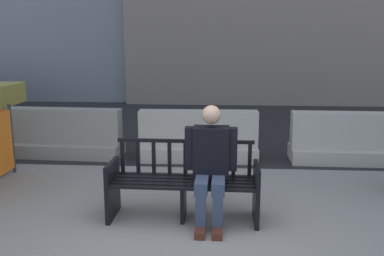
{
  "coord_description": "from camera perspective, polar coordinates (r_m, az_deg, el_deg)",
  "views": [
    {
      "loc": [
        0.31,
        -3.86,
        2.04
      ],
      "look_at": [
        -0.08,
        2.21,
        0.75
      ],
      "focal_mm": 40.0,
      "sensor_mm": 36.0,
      "label": 1
    }
  ],
  "objects": [
    {
      "name": "ground_plane",
      "position": [
        4.38,
        -0.84,
        -15.79
      ],
      "size": [
        200.0,
        200.0,
        0.0
      ],
      "primitive_type": "plane",
      "color": "gray"
    },
    {
      "name": "street_asphalt",
      "position": [
        12.73,
        2.27,
        2.74
      ],
      "size": [
        120.0,
        12.0,
        0.01
      ],
      "primitive_type": "cube",
      "color": "black",
      "rests_on": "ground"
    },
    {
      "name": "street_bench",
      "position": [
        4.9,
        -1.12,
        -7.62
      ],
      "size": [
        1.7,
        0.56,
        0.88
      ],
      "color": "black",
      "rests_on": "ground"
    },
    {
      "name": "seated_person",
      "position": [
        4.74,
        2.51,
        -4.6
      ],
      "size": [
        0.58,
        0.73,
        1.31
      ],
      "color": "black",
      "rests_on": "ground"
    },
    {
      "name": "jersey_barrier_centre",
      "position": [
        7.27,
        0.84,
        -1.56
      ],
      "size": [
        2.02,
        0.73,
        0.84
      ],
      "color": "#ADA89E",
      "rests_on": "ground"
    },
    {
      "name": "jersey_barrier_left",
      "position": [
        7.81,
        -16.61,
        -1.12
      ],
      "size": [
        2.03,
        0.76,
        0.84
      ],
      "color": "gray",
      "rests_on": "ground"
    },
    {
      "name": "jersey_barrier_right",
      "position": [
        7.58,
        20.53,
        -1.78
      ],
      "size": [
        2.01,
        0.72,
        0.84
      ],
      "color": "#ADA89E",
      "rests_on": "ground"
    }
  ]
}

